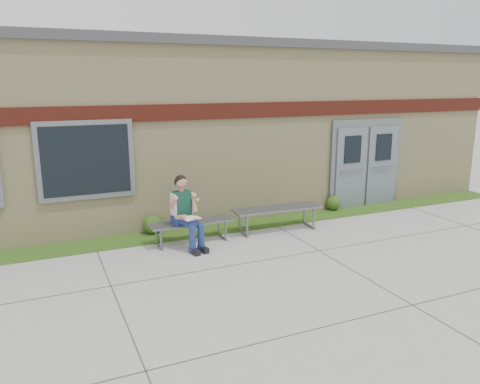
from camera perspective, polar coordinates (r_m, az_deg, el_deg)
name	(u,v)px	position (r m, az deg, el deg)	size (l,w,h in m)	color
ground	(287,268)	(8.49, 5.79, -9.21)	(80.00, 80.00, 0.00)	#9E9E99
grass_strip	(231,227)	(10.68, -1.13, -4.28)	(16.00, 0.80, 0.02)	#284913
school_building	(184,123)	(13.41, -6.86, 8.39)	(16.20, 6.22, 4.20)	beige
bench_left	(191,226)	(9.67, -5.98, -4.19)	(1.73, 0.50, 0.45)	slate
bench_right	(277,213)	(10.41, 4.55, -2.54)	(2.04, 0.67, 0.52)	slate
girl	(186,212)	(9.31, -6.62, -2.38)	(0.59, 0.94, 1.45)	navy
shrub_mid	(153,224)	(10.33, -10.61, -3.89)	(0.40, 0.40, 0.40)	#284913
shrub_east	(334,203)	(12.24, 11.33, -1.29)	(0.37, 0.37, 0.37)	#284913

